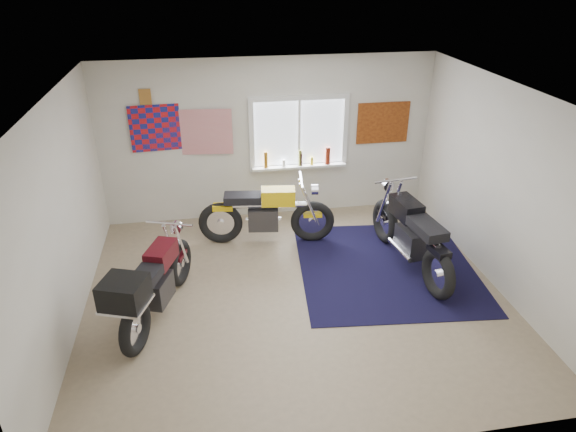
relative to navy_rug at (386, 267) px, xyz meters
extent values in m
plane|color=#9E896B|center=(-1.43, -0.44, -0.01)|extent=(5.50, 5.50, 0.00)
plane|color=white|center=(-1.43, -0.44, 2.69)|extent=(5.50, 5.50, 0.00)
plane|color=silver|center=(-1.43, 2.06, 1.34)|extent=(5.50, 0.00, 5.50)
plane|color=silver|center=(-1.43, -2.94, 1.34)|extent=(5.50, 0.00, 5.50)
plane|color=silver|center=(-4.18, -0.44, 1.34)|extent=(0.00, 5.00, 5.00)
plane|color=silver|center=(1.32, -0.44, 1.34)|extent=(0.00, 5.00, 5.00)
cube|color=black|center=(0.00, 0.00, 0.00)|extent=(2.74, 2.83, 0.01)
cube|color=white|center=(-0.93, 2.05, 1.44)|extent=(1.50, 0.02, 1.10)
cube|color=white|center=(-0.93, 2.03, 2.03)|extent=(1.66, 0.06, 0.08)
cube|color=white|center=(-0.93, 2.03, 0.85)|extent=(1.66, 0.06, 0.08)
cube|color=white|center=(-1.72, 2.03, 1.44)|extent=(0.08, 0.06, 1.10)
cube|color=white|center=(-0.14, 2.03, 1.44)|extent=(0.08, 0.06, 1.10)
cube|color=white|center=(-0.93, 2.03, 1.44)|extent=(0.04, 0.06, 1.10)
cube|color=white|center=(-0.93, 1.97, 0.87)|extent=(1.60, 0.16, 0.04)
cylinder|color=#995D16|center=(-1.50, 1.96, 1.03)|extent=(0.07, 0.07, 0.28)
cylinder|color=silver|center=(-1.20, 1.96, 0.95)|extent=(0.06, 0.06, 0.12)
cylinder|color=black|center=(-0.91, 1.96, 1.00)|extent=(0.06, 0.06, 0.22)
cylinder|color=yellow|center=(-0.72, 1.96, 0.96)|extent=(0.05, 0.05, 0.14)
cylinder|color=maroon|center=(-0.44, 1.96, 1.04)|extent=(0.09, 0.09, 0.30)
cylinder|color=olive|center=(-0.92, 1.96, 1.03)|extent=(0.06, 0.06, 0.27)
plane|color=red|center=(-3.13, 2.04, 1.64)|extent=(1.00, 0.07, 1.00)
plane|color=red|center=(-2.48, 2.02, 1.54)|extent=(0.90, 0.09, 0.90)
cube|color=#AC7131|center=(-3.33, 2.04, 2.14)|extent=(0.18, 0.02, 0.24)
cube|color=#A54C14|center=(0.52, 2.04, 1.54)|extent=(0.90, 0.03, 0.70)
torus|color=black|center=(-0.90, 0.97, 0.33)|extent=(0.70, 0.22, 0.69)
torus|color=black|center=(-2.33, 1.15, 0.33)|extent=(0.70, 0.22, 0.69)
cylinder|color=white|center=(-0.90, 0.97, 0.33)|extent=(0.13, 0.12, 0.11)
cylinder|color=white|center=(-2.33, 1.15, 0.33)|extent=(0.13, 0.12, 0.11)
cylinder|color=white|center=(-1.62, 1.06, 0.63)|extent=(1.30, 0.26, 0.09)
cube|color=#2C2B2D|center=(-1.67, 1.07, 0.41)|extent=(0.50, 0.35, 0.35)
cylinder|color=white|center=(-1.65, 1.23, 0.30)|extent=(0.57, 0.14, 0.07)
cube|color=yellow|center=(-1.44, 1.04, 0.78)|extent=(0.55, 0.33, 0.25)
cube|color=black|center=(-1.98, 1.11, 0.76)|extent=(0.60, 0.36, 0.12)
cube|color=yellow|center=(-2.28, 1.15, 0.61)|extent=(0.33, 0.20, 0.08)
cube|color=yellow|center=(-0.90, 0.97, 0.46)|extent=(0.30, 0.18, 0.05)
cylinder|color=white|center=(-1.09, 0.99, 1.05)|extent=(0.12, 0.64, 0.04)
cylinder|color=white|center=(-0.88, 0.97, 0.88)|extent=(0.12, 0.18, 0.16)
torus|color=black|center=(0.22, 0.77, 0.34)|extent=(0.23, 0.71, 0.70)
torus|color=black|center=(0.42, -0.77, 0.34)|extent=(0.23, 0.71, 0.70)
cylinder|color=white|center=(0.22, 0.77, 0.34)|extent=(0.13, 0.14, 0.12)
cylinder|color=white|center=(0.42, -0.77, 0.34)|extent=(0.13, 0.14, 0.12)
cylinder|color=white|center=(0.32, 0.00, 0.68)|extent=(0.27, 1.40, 0.10)
cube|color=#2C2B2D|center=(0.33, -0.06, 0.44)|extent=(0.37, 0.54, 0.38)
cylinder|color=white|center=(0.15, -0.08, 0.33)|extent=(0.15, 0.62, 0.08)
cube|color=black|center=(0.29, 0.20, 0.84)|extent=(0.36, 0.59, 0.27)
cube|color=black|center=(0.37, -0.39, 0.82)|extent=(0.38, 0.65, 0.13)
cube|color=black|center=(0.41, -0.72, 0.66)|extent=(0.22, 0.35, 0.09)
cube|color=black|center=(0.22, 0.77, 0.47)|extent=(0.19, 0.33, 0.06)
cylinder|color=white|center=(0.25, 0.57, 1.13)|extent=(0.69, 0.13, 0.04)
cylinder|color=white|center=(0.22, 0.79, 0.95)|extent=(0.19, 0.13, 0.18)
torus|color=black|center=(-2.95, 0.11, 0.31)|extent=(0.34, 0.66, 0.65)
torus|color=black|center=(-3.41, -1.22, 0.31)|extent=(0.34, 0.66, 0.65)
cylinder|color=white|center=(-2.95, 0.11, 0.31)|extent=(0.13, 0.14, 0.11)
cylinder|color=white|center=(-3.41, -1.22, 0.31)|extent=(0.13, 0.14, 0.11)
cylinder|color=white|center=(-3.18, -0.56, 0.62)|extent=(0.51, 1.22, 0.09)
cube|color=#2C2B2D|center=(-3.20, -0.60, 0.39)|extent=(0.41, 0.52, 0.34)
cylinder|color=white|center=(-3.35, -0.55, 0.29)|extent=(0.25, 0.54, 0.07)
cube|color=#470B12|center=(-3.12, -0.39, 0.76)|extent=(0.41, 0.56, 0.24)
cube|color=black|center=(-3.30, -0.89, 0.74)|extent=(0.45, 0.61, 0.12)
cube|color=#470B12|center=(-3.40, -1.17, 0.60)|extent=(0.25, 0.34, 0.08)
cube|color=#470B12|center=(-2.95, 0.11, 0.43)|extent=(0.23, 0.31, 0.05)
cylinder|color=white|center=(-3.01, -0.06, 1.02)|extent=(0.60, 0.24, 0.04)
cylinder|color=white|center=(-2.94, 0.12, 0.86)|extent=(0.18, 0.15, 0.16)
cube|color=black|center=(-3.45, -1.31, 0.88)|extent=(0.57, 0.55, 0.30)
camera|label=1|loc=(-2.47, -6.03, 4.07)|focal=32.00mm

